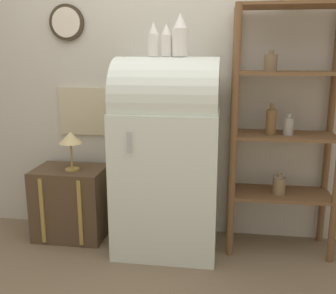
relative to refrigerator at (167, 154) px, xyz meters
name	(u,v)px	position (x,y,z in m)	size (l,w,h in m)	color
ground_plane	(162,261)	(0.00, -0.24, -0.75)	(12.00, 12.00, 0.00)	#7A664C
wall_back	(173,69)	(-0.01, 0.33, 0.60)	(7.00, 0.09, 2.70)	beige
refrigerator	(167,154)	(0.00, 0.00, 0.00)	(0.75, 0.65, 1.45)	silver
suitcase_trunk	(71,202)	(-0.80, 0.07, -0.46)	(0.56, 0.41, 0.58)	brown
shelf_unit	(284,120)	(0.84, 0.10, 0.25)	(0.77, 0.38, 1.80)	brown
vase_left	(153,40)	(-0.10, 0.00, 0.81)	(0.07, 0.07, 0.24)	white
vase_center	(166,41)	(-0.01, 0.01, 0.81)	(0.08, 0.08, 0.23)	white
vase_right	(180,36)	(0.09, 0.00, 0.84)	(0.11, 0.11, 0.29)	white
desk_lamp	(71,140)	(-0.76, 0.02, 0.08)	(0.18, 0.18, 0.31)	#AD8942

